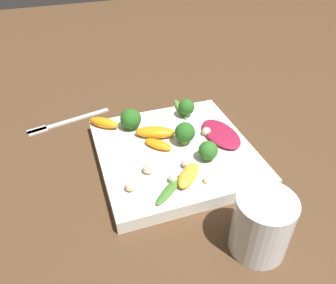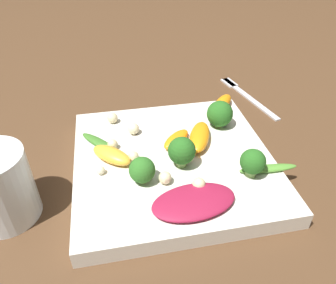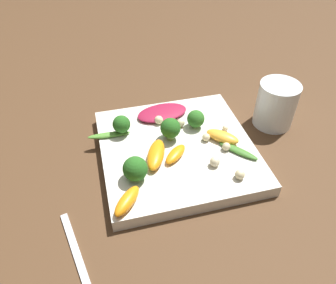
% 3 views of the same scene
% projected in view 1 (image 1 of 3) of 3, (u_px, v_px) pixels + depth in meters
% --- Properties ---
extents(ground_plane, '(2.40, 2.40, 0.00)m').
position_uv_depth(ground_plane, '(175.00, 158.00, 0.64)').
color(ground_plane, '#4C331E').
extents(plate, '(0.29, 0.29, 0.03)m').
position_uv_depth(plate, '(175.00, 153.00, 0.64)').
color(plate, silver).
rests_on(plate, ground_plane).
extents(drinking_glass, '(0.08, 0.08, 0.10)m').
position_uv_depth(drinking_glass, '(262.00, 225.00, 0.46)').
color(drinking_glass, white).
rests_on(drinking_glass, ground_plane).
extents(fork, '(0.06, 0.19, 0.01)m').
position_uv_depth(fork, '(60.00, 123.00, 0.73)').
color(fork, silver).
rests_on(fork, ground_plane).
extents(radicchio_leaf_0, '(0.11, 0.07, 0.01)m').
position_uv_depth(radicchio_leaf_0, '(221.00, 134.00, 0.65)').
color(radicchio_leaf_0, maroon).
rests_on(radicchio_leaf_0, plate).
extents(orange_segment_0, '(0.06, 0.06, 0.02)m').
position_uv_depth(orange_segment_0, '(104.00, 123.00, 0.68)').
color(orange_segment_0, orange).
rests_on(orange_segment_0, plate).
extents(orange_segment_1, '(0.07, 0.07, 0.02)m').
position_uv_depth(orange_segment_1, '(189.00, 175.00, 0.55)').
color(orange_segment_1, '#FCAD33').
rests_on(orange_segment_1, plate).
extents(orange_segment_2, '(0.06, 0.06, 0.01)m').
position_uv_depth(orange_segment_2, '(158.00, 144.00, 0.62)').
color(orange_segment_2, orange).
rests_on(orange_segment_2, plate).
extents(orange_segment_3, '(0.06, 0.08, 0.02)m').
position_uv_depth(orange_segment_3, '(155.00, 132.00, 0.65)').
color(orange_segment_3, orange).
rests_on(orange_segment_3, plate).
extents(broccoli_floret_0, '(0.04, 0.04, 0.04)m').
position_uv_depth(broccoli_floret_0, '(208.00, 151.00, 0.59)').
color(broccoli_floret_0, '#84AD5B').
rests_on(broccoli_floret_0, plate).
extents(broccoli_floret_1, '(0.03, 0.03, 0.04)m').
position_uv_depth(broccoli_floret_1, '(186.00, 108.00, 0.70)').
color(broccoli_floret_1, '#7A9E51').
rests_on(broccoli_floret_1, plate).
extents(broccoli_floret_2, '(0.04, 0.04, 0.05)m').
position_uv_depth(broccoli_floret_2, '(185.00, 133.00, 0.62)').
color(broccoli_floret_2, '#7A9E51').
rests_on(broccoli_floret_2, plate).
extents(broccoli_floret_3, '(0.04, 0.04, 0.04)m').
position_uv_depth(broccoli_floret_3, '(131.00, 119.00, 0.67)').
color(broccoli_floret_3, '#7A9E51').
rests_on(broccoli_floret_3, plate).
extents(arugula_sprig_0, '(0.08, 0.02, 0.01)m').
position_uv_depth(arugula_sprig_0, '(180.00, 109.00, 0.73)').
color(arugula_sprig_0, '#518E33').
rests_on(arugula_sprig_0, plate).
extents(arugula_sprig_1, '(0.06, 0.07, 0.01)m').
position_uv_depth(arugula_sprig_1, '(170.00, 189.00, 0.54)').
color(arugula_sprig_1, '#3D7528').
rests_on(arugula_sprig_1, plate).
extents(macadamia_nut_0, '(0.02, 0.02, 0.02)m').
position_uv_depth(macadamia_nut_0, '(205.00, 145.00, 0.62)').
color(macadamia_nut_0, beige).
rests_on(macadamia_nut_0, plate).
extents(macadamia_nut_1, '(0.02, 0.02, 0.02)m').
position_uv_depth(macadamia_nut_1, '(173.00, 178.00, 0.55)').
color(macadamia_nut_1, beige).
rests_on(macadamia_nut_1, plate).
extents(macadamia_nut_2, '(0.01, 0.01, 0.01)m').
position_uv_depth(macadamia_nut_2, '(207.00, 180.00, 0.55)').
color(macadamia_nut_2, beige).
rests_on(macadamia_nut_2, plate).
extents(macadamia_nut_3, '(0.02, 0.02, 0.02)m').
position_uv_depth(macadamia_nut_3, '(184.00, 164.00, 0.58)').
color(macadamia_nut_3, beige).
rests_on(macadamia_nut_3, plate).
extents(macadamia_nut_4, '(0.02, 0.02, 0.02)m').
position_uv_depth(macadamia_nut_4, '(148.00, 169.00, 0.57)').
color(macadamia_nut_4, beige).
rests_on(macadamia_nut_4, plate).
extents(macadamia_nut_5, '(0.02, 0.02, 0.02)m').
position_uv_depth(macadamia_nut_5, '(130.00, 186.00, 0.53)').
color(macadamia_nut_5, beige).
rests_on(macadamia_nut_5, plate).
extents(macadamia_nut_6, '(0.02, 0.02, 0.02)m').
position_uv_depth(macadamia_nut_6, '(206.00, 131.00, 0.66)').
color(macadamia_nut_6, beige).
rests_on(macadamia_nut_6, plate).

